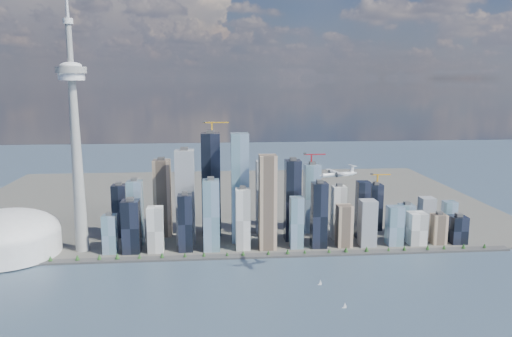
{
  "coord_description": "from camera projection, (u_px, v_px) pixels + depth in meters",
  "views": [
    {
      "loc": [
        -38.46,
        -662.87,
        339.17
      ],
      "look_at": [
        41.96,
        260.0,
        171.86
      ],
      "focal_mm": 35.0,
      "sensor_mm": 36.0,
      "label": 1
    }
  ],
  "objects": [
    {
      "name": "needle_tower",
      "position": [
        75.0,
        134.0,
        949.78
      ],
      "size": [
        56.0,
        56.0,
        550.5
      ],
      "color": "gray",
      "rests_on": "land"
    },
    {
      "name": "shoreline_trees",
      "position": [
        235.0,
        253.0,
        956.95
      ],
      "size": [
        960.53,
        7.2,
        8.8
      ],
      "color": "#3F2D1E",
      "rests_on": "seawall"
    },
    {
      "name": "seawall",
      "position": [
        235.0,
        257.0,
        958.15
      ],
      "size": [
        1100.0,
        22.0,
        4.0
      ],
      "primitive_type": "cube",
      "color": "#383838",
      "rests_on": "ground"
    },
    {
      "name": "land",
      "position": [
        228.0,
        201.0,
        1399.41
      ],
      "size": [
        1400.0,
        900.0,
        3.0
      ],
      "primitive_type": "cube",
      "color": "#4C4C47",
      "rests_on": "ground"
    },
    {
      "name": "ground",
      "position": [
        243.0,
        319.0,
        713.42
      ],
      "size": [
        4000.0,
        4000.0,
        0.0
      ],
      "primitive_type": "plane",
      "color": "#2F4253",
      "rests_on": "ground"
    },
    {
      "name": "airplane",
      "position": [
        338.0,
        174.0,
        812.93
      ],
      "size": [
        68.63,
        61.23,
        16.99
      ],
      "rotation": [
        0.0,
        0.0,
        0.28
      ],
      "color": "silver",
      "rests_on": "ground"
    },
    {
      "name": "sailboat_east",
      "position": [
        320.0,
        283.0,
        831.38
      ],
      "size": [
        6.98,
        2.28,
        9.67
      ],
      "rotation": [
        0.0,
        0.0,
        -0.07
      ],
      "color": "white",
      "rests_on": "ground"
    },
    {
      "name": "sailboat_west",
      "position": [
        345.0,
        306.0,
        747.58
      ],
      "size": [
        6.9,
        2.14,
        9.57
      ],
      "rotation": [
        0.0,
        0.0,
        -0.06
      ],
      "color": "white",
      "rests_on": "ground"
    },
    {
      "name": "dome_stadium",
      "position": [
        6.0,
        236.0,
        962.93
      ],
      "size": [
        200.0,
        200.0,
        86.0
      ],
      "color": "silver",
      "rests_on": "land"
    },
    {
      "name": "skyscraper_cluster",
      "position": [
        261.0,
        207.0,
        1035.03
      ],
      "size": [
        736.0,
        142.0,
        248.71
      ],
      "color": "black",
      "rests_on": "land"
    }
  ]
}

